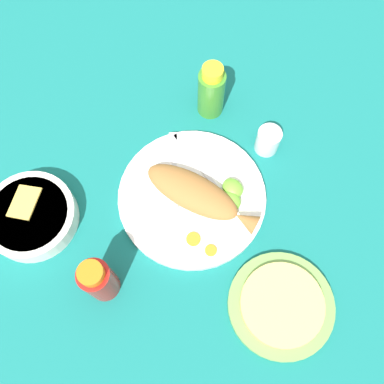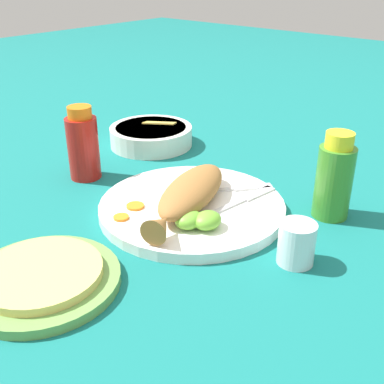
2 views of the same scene
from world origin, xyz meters
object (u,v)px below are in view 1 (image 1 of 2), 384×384
Objects in this scene: hot_sauce_bottle_green at (211,91)px; salt_cup at (268,141)px; fork_far at (196,161)px; tortilla_plate at (281,305)px; fried_fish at (197,194)px; hot_sauce_bottle_red at (99,280)px; fork_near at (174,165)px; main_plate at (192,197)px; guacamole_bowl at (31,216)px.

hot_sauce_bottle_green is 2.35× the size of salt_cup.
tortilla_plate is at bearing 174.92° from fork_far.
hot_sauce_bottle_green reaches higher than fried_fish.
salt_cup is at bearing -40.27° from tortilla_plate.
hot_sauce_bottle_red is 0.35m from tortilla_plate.
hot_sauce_bottle_red reaches higher than salt_cup.
fork_near is 0.05m from fork_far.
salt_cup is (-0.02, -0.21, 0.02)m from main_plate.
hot_sauce_bottle_red is at bearing 74.51° from fried_fish.
tortilla_plate is (-0.27, 0.22, -0.02)m from salt_cup.
hot_sauce_bottle_red is at bearing 42.45° from tortilla_plate.
tortilla_plate is at bearing -147.59° from fork_near.
fried_fish reaches higher than fork_far.
fork_near is 0.83× the size of fork_far.
fork_far is at bearing -59.57° from fried_fish.
fried_fish is 1.81× the size of hot_sauce_bottle_red.
fork_near reaches higher than main_plate.
guacamole_bowl is (0.19, 0.28, -0.02)m from fried_fish.
hot_sauce_bottle_red reaches higher than main_plate.
hot_sauce_bottle_red is 0.69× the size of tortilla_plate.
fork_near is 0.29m from hot_sauce_bottle_red.
fried_fish reaches higher than guacamole_bowl.
hot_sauce_bottle_red is (-0.02, 0.26, 0.03)m from fried_fish.
hot_sauce_bottle_red is at bearing 91.26° from salt_cup.
guacamole_bowl is at bearing 36.78° from fried_fish.
guacamole_bowl is at bearing 77.49° from fork_far.
hot_sauce_bottle_red reaches higher than guacamole_bowl.
fried_fish is at bearing -150.74° from fork_near.
main_plate is at bearing -123.12° from guacamole_bowl.
hot_sauce_bottle_red is 0.46m from salt_cup.
tortilla_plate is (-0.28, 0.02, -0.00)m from main_plate.
hot_sauce_bottle_red is at bearing 112.62° from fork_far.
fried_fish is 0.20m from salt_cup.
guacamole_bowl is 0.53m from tortilla_plate.
salt_cup reaches higher than tortilla_plate.
hot_sauce_bottle_red reaches higher than tortilla_plate.
fried_fish is at bearing 130.87° from hot_sauce_bottle_green.
fried_fish is at bearing 147.39° from fork_far.
main_plate reaches higher than tortilla_plate.
hot_sauce_bottle_green is (0.17, -0.43, 0.00)m from hot_sauce_bottle_red.
salt_cup reaches higher than fork_near.
main_plate is at bearing 140.25° from fork_far.
main_plate is 2.20× the size of hot_sauce_bottle_red.
fork_far is 1.30× the size of hot_sauce_bottle_red.
fried_fish is 0.09m from fork_near.
fork_far reaches higher than main_plate.
salt_cup reaches higher than guacamole_bowl.
fried_fish is 0.24m from hot_sauce_bottle_green.
fork_near is (0.08, -0.02, 0.01)m from main_plate.
guacamole_bowl is (0.21, 0.03, -0.04)m from hot_sauce_bottle_red.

